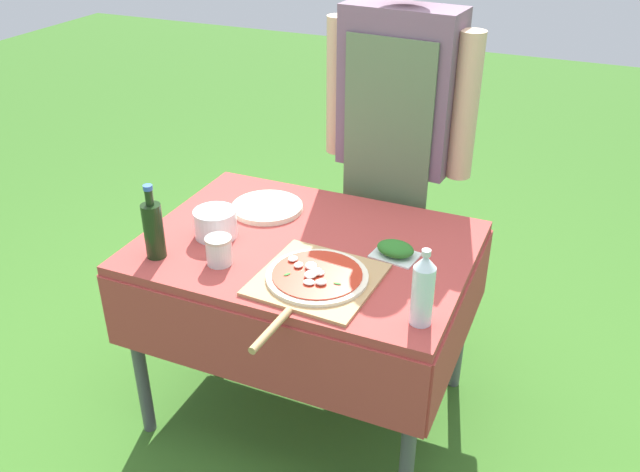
# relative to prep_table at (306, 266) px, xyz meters

# --- Properties ---
(ground_plane) EXTENTS (12.00, 12.00, 0.00)m
(ground_plane) POSITION_rel_prep_table_xyz_m (0.00, 0.00, -0.67)
(ground_plane) COLOR #386B23
(prep_table) EXTENTS (1.17, 0.86, 0.77)m
(prep_table) POSITION_rel_prep_table_xyz_m (0.00, 0.00, 0.00)
(prep_table) COLOR #A83D38
(prep_table) RESTS_ON ground
(person_cook) EXTENTS (0.64, 0.24, 1.70)m
(person_cook) POSITION_rel_prep_table_xyz_m (0.13, 0.61, 0.33)
(person_cook) COLOR #70604C
(person_cook) RESTS_ON ground
(pizza_on_peel) EXTENTS (0.39, 0.60, 0.05)m
(pizza_on_peel) POSITION_rel_prep_table_xyz_m (0.13, -0.22, 0.11)
(pizza_on_peel) COLOR tan
(pizza_on_peel) RESTS_ON prep_table
(oil_bottle) EXTENTS (0.07, 0.07, 0.27)m
(oil_bottle) POSITION_rel_prep_table_xyz_m (-0.43, -0.28, 0.20)
(oil_bottle) COLOR black
(oil_bottle) RESTS_ON prep_table
(water_bottle) EXTENTS (0.07, 0.07, 0.25)m
(water_bottle) POSITION_rel_prep_table_xyz_m (0.50, -0.29, 0.21)
(water_bottle) COLOR silver
(water_bottle) RESTS_ON prep_table
(herb_container) EXTENTS (0.17, 0.13, 0.05)m
(herb_container) POSITION_rel_prep_table_xyz_m (0.32, 0.04, 0.12)
(herb_container) COLOR silver
(herb_container) RESTS_ON prep_table
(mixing_tub) EXTENTS (0.15, 0.15, 0.10)m
(mixing_tub) POSITION_rel_prep_table_xyz_m (-0.32, -0.08, 0.15)
(mixing_tub) COLOR silver
(mixing_tub) RESTS_ON prep_table
(plate_stack) EXTENTS (0.28, 0.28, 0.02)m
(plate_stack) POSITION_rel_prep_table_xyz_m (-0.24, 0.18, 0.11)
(plate_stack) COLOR beige
(plate_stack) RESTS_ON prep_table
(sauce_jar) EXTENTS (0.09, 0.09, 0.10)m
(sauce_jar) POSITION_rel_prep_table_xyz_m (-0.21, -0.24, 0.14)
(sauce_jar) COLOR silver
(sauce_jar) RESTS_ON prep_table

